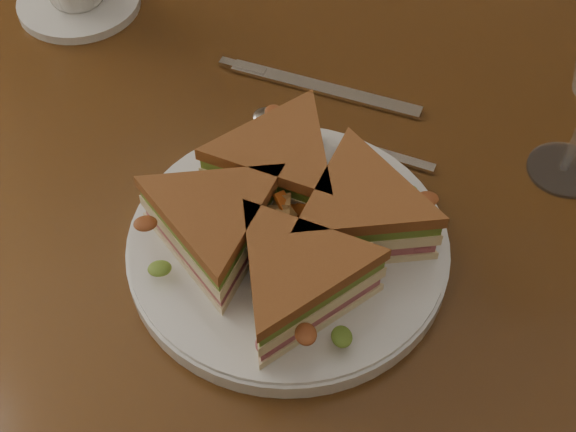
{
  "coord_description": "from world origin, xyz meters",
  "views": [
    {
      "loc": [
        0.27,
        -0.43,
        1.31
      ],
      "look_at": [
        0.06,
        -0.09,
        0.8
      ],
      "focal_mm": 50.0,
      "sensor_mm": 36.0,
      "label": 1
    }
  ],
  "objects_px": {
    "table": "(283,228)",
    "sandwich_wedges": "(288,220)",
    "spoon": "(297,128)",
    "saucer": "(79,2)",
    "plate": "(288,247)",
    "knife": "(311,86)"
  },
  "relations": [
    {
      "from": "table",
      "to": "sandwich_wedges",
      "type": "xyz_separation_m",
      "value": [
        0.06,
        -0.09,
        0.14
      ]
    },
    {
      "from": "spoon",
      "to": "saucer",
      "type": "bearing_deg",
      "value": 163.23
    },
    {
      "from": "table",
      "to": "sandwich_wedges",
      "type": "bearing_deg",
      "value": -56.11
    },
    {
      "from": "spoon",
      "to": "saucer",
      "type": "relative_size",
      "value": 1.34
    },
    {
      "from": "plate",
      "to": "spoon",
      "type": "height_order",
      "value": "plate"
    },
    {
      "from": "sandwich_wedges",
      "to": "knife",
      "type": "xyz_separation_m",
      "value": [
        -0.09,
        0.19,
        -0.04
      ]
    },
    {
      "from": "knife",
      "to": "plate",
      "type": "bearing_deg",
      "value": -75.57
    },
    {
      "from": "table",
      "to": "spoon",
      "type": "bearing_deg",
      "value": 102.5
    },
    {
      "from": "table",
      "to": "plate",
      "type": "bearing_deg",
      "value": -56.11
    },
    {
      "from": "table",
      "to": "sandwich_wedges",
      "type": "relative_size",
      "value": 4.15
    },
    {
      "from": "plate",
      "to": "saucer",
      "type": "bearing_deg",
      "value": 155.47
    },
    {
      "from": "plate",
      "to": "table",
      "type": "bearing_deg",
      "value": 123.89
    },
    {
      "from": "plate",
      "to": "spoon",
      "type": "xyz_separation_m",
      "value": [
        -0.07,
        0.13,
        -0.0
      ]
    },
    {
      "from": "plate",
      "to": "knife",
      "type": "relative_size",
      "value": 1.27
    },
    {
      "from": "sandwich_wedges",
      "to": "spoon",
      "type": "distance_m",
      "value": 0.15
    },
    {
      "from": "plate",
      "to": "knife",
      "type": "xyz_separation_m",
      "value": [
        -0.09,
        0.19,
        -0.01
      ]
    },
    {
      "from": "table",
      "to": "plate",
      "type": "relative_size",
      "value": 4.42
    },
    {
      "from": "sandwich_wedges",
      "to": "spoon",
      "type": "bearing_deg",
      "value": 117.55
    },
    {
      "from": "knife",
      "to": "sandwich_wedges",
      "type": "bearing_deg",
      "value": -75.57
    },
    {
      "from": "sandwich_wedges",
      "to": "saucer",
      "type": "height_order",
      "value": "sandwich_wedges"
    },
    {
      "from": "table",
      "to": "plate",
      "type": "distance_m",
      "value": 0.15
    },
    {
      "from": "table",
      "to": "knife",
      "type": "bearing_deg",
      "value": 105.78
    }
  ]
}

